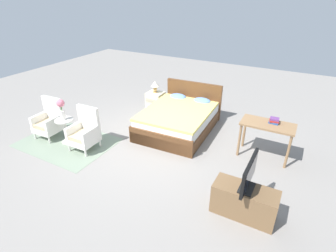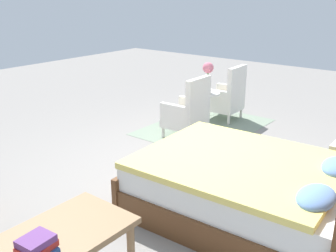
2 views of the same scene
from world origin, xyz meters
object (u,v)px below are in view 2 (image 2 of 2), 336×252
armchair_by_window_right (188,113)px  book_stack (37,247)px  flower_vase (208,74)px  bed (251,190)px  side_table (207,106)px  armchair_by_window_left (227,98)px

armchair_by_window_right → book_stack: bearing=23.9°
book_stack → flower_vase: bearing=-158.6°
flower_vase → armchair_by_window_right: bearing=3.4°
bed → armchair_by_window_right: 2.26m
armchair_by_window_right → side_table: (-0.56, -0.03, -0.02)m
side_table → book_stack: size_ratio=2.90×
side_table → flower_vase: bearing=90.0°
armchair_by_window_right → side_table: bearing=-176.6°
bed → flower_vase: flower_vase is taller
armchair_by_window_left → armchair_by_window_right: bearing=0.0°
book_stack → armchair_by_window_left: bearing=-161.3°
side_table → armchair_by_window_left: bearing=176.6°
bed → flower_vase: 2.73m
armchair_by_window_right → side_table: armchair_by_window_right is taller
bed → armchair_by_window_left: bed is taller
flower_vase → book_stack: (4.15, 1.63, -0.04)m
armchair_by_window_left → book_stack: 5.00m
armchair_by_window_left → side_table: bearing=-3.4°
armchair_by_window_left → flower_vase: (0.56, -0.03, 0.49)m
flower_vase → book_stack: size_ratio=2.40×
armchair_by_window_left → armchair_by_window_right: 1.12m
armchair_by_window_right → book_stack: 3.96m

